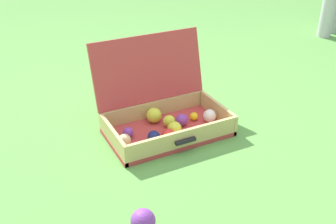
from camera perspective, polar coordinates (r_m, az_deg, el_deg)
The scene contains 3 objects.
ground_plane at distance 2.12m, azimuth 0.44°, elevation -3.63°, with size 16.00×16.00×0.00m, color #569342.
open_suitcase at distance 2.15m, azimuth -0.79°, elevation -0.00°, with size 0.64×0.49×0.47m.
stray_ball_on_grass at distance 1.57m, azimuth -3.57°, elevation -15.22°, with size 0.10×0.10×0.10m, color purple.
Camera 1 is at (-0.83, -1.59, 1.14)m, focal length 42.80 mm.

